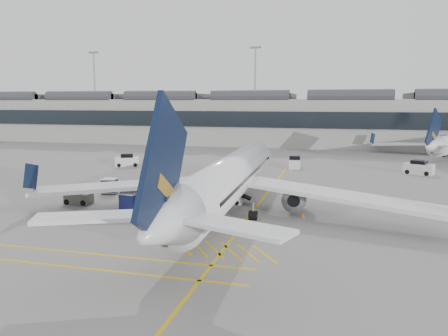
% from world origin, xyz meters
% --- Properties ---
extents(ground, '(220.00, 220.00, 0.00)m').
position_xyz_m(ground, '(0.00, 0.00, 0.00)').
color(ground, gray).
rests_on(ground, ground).
extents(terminal, '(200.00, 20.45, 12.40)m').
position_xyz_m(terminal, '(0.00, 71.93, 6.14)').
color(terminal, '#9E9E99').
rests_on(terminal, ground).
extents(light_masts, '(113.00, 0.60, 25.45)m').
position_xyz_m(light_masts, '(-1.67, 86.00, 14.49)').
color(light_masts, slate).
rests_on(light_masts, ground).
extents(apron_markings, '(0.25, 60.00, 0.01)m').
position_xyz_m(apron_markings, '(10.00, 10.00, 0.01)').
color(apron_markings, gold).
rests_on(apron_markings, ground).
extents(airliner_main, '(38.35, 41.92, 11.14)m').
position_xyz_m(airliner_main, '(7.87, 3.39, 3.27)').
color(airliner_main, white).
rests_on(airliner_main, ground).
extents(belt_loader, '(5.10, 2.00, 2.06)m').
position_xyz_m(belt_loader, '(6.20, 7.32, 0.60)').
color(belt_loader, silver).
rests_on(belt_loader, ground).
extents(baggage_cart_a, '(1.69, 1.43, 1.69)m').
position_xyz_m(baggage_cart_a, '(1.26, 9.09, 0.91)').
color(baggage_cart_a, gray).
rests_on(baggage_cart_a, ground).
extents(baggage_cart_b, '(1.95, 1.69, 1.85)m').
position_xyz_m(baggage_cart_b, '(-1.47, 1.49, 0.99)').
color(baggage_cart_b, gray).
rests_on(baggage_cart_b, ground).
extents(baggage_cart_c, '(1.87, 1.65, 1.72)m').
position_xyz_m(baggage_cart_c, '(-2.98, 4.28, 0.92)').
color(baggage_cart_c, gray).
rests_on(baggage_cart_c, ground).
extents(baggage_cart_d, '(1.89, 1.64, 1.79)m').
position_xyz_m(baggage_cart_d, '(-7.45, 8.35, 0.96)').
color(baggage_cart_d, gray).
rests_on(baggage_cart_d, ground).
extents(ramp_agent_a, '(0.60, 0.69, 1.61)m').
position_xyz_m(ramp_agent_a, '(2.94, 5.45, 0.80)').
color(ramp_agent_a, '#F34A0C').
rests_on(ramp_agent_a, ground).
extents(ramp_agent_b, '(1.04, 0.88, 1.90)m').
position_xyz_m(ramp_agent_b, '(3.76, 6.03, 0.95)').
color(ramp_agent_b, orange).
rests_on(ramp_agent_b, ground).
extents(pushback_tug, '(2.64, 1.64, 1.47)m').
position_xyz_m(pushback_tug, '(-8.14, 3.17, 0.66)').
color(pushback_tug, '#5B5D4F').
rests_on(pushback_tug, ground).
extents(safety_cone_nose, '(0.38, 0.38, 0.53)m').
position_xyz_m(safety_cone_nose, '(7.91, 18.70, 0.26)').
color(safety_cone_nose, '#F24C0A').
rests_on(safety_cone_nose, ground).
extents(safety_cone_engine, '(0.33, 0.33, 0.46)m').
position_xyz_m(safety_cone_engine, '(14.84, 3.64, 0.23)').
color(safety_cone_engine, '#F24C0A').
rests_on(safety_cone_engine, ground).
extents(service_van_left, '(4.30, 3.37, 1.98)m').
position_xyz_m(service_van_left, '(-15.49, 28.54, 0.89)').
color(service_van_left, silver).
rests_on(service_van_left, ground).
extents(service_van_mid, '(2.15, 3.75, 1.84)m').
position_xyz_m(service_van_mid, '(11.20, 33.62, 0.82)').
color(service_van_mid, silver).
rests_on(service_van_mid, ground).
extents(service_van_right, '(4.43, 3.45, 2.04)m').
position_xyz_m(service_van_right, '(29.36, 32.05, 0.91)').
color(service_van_right, silver).
rests_on(service_van_right, ground).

